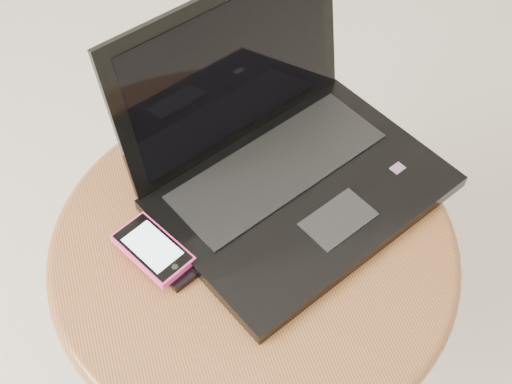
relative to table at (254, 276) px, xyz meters
name	(u,v)px	position (x,y,z in m)	size (l,w,h in m)	color
table	(254,276)	(0.00, 0.00, 0.00)	(0.58, 0.58, 0.46)	#5A311D
laptop	(283,157)	(0.07, 0.09, 0.15)	(0.49, 0.45, 0.26)	black
phone_black	(167,248)	(-0.12, 0.02, 0.10)	(0.11, 0.14, 0.01)	black
phone_pink	(153,249)	(-0.14, 0.02, 0.12)	(0.10, 0.13, 0.01)	#FF3691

